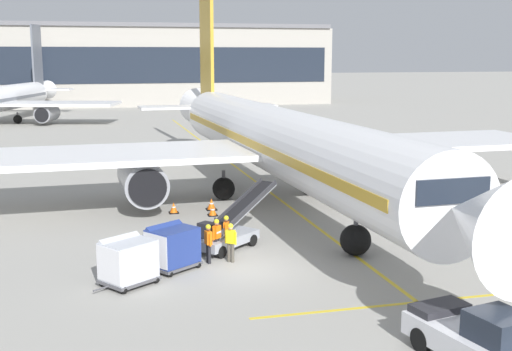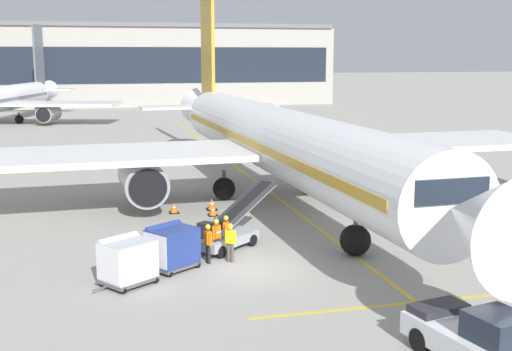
% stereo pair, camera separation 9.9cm
% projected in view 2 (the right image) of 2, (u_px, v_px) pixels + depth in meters
% --- Properties ---
extents(ground_plane, '(600.00, 600.00, 0.00)m').
position_uv_depth(ground_plane, '(250.00, 270.00, 28.16)').
color(ground_plane, '#9E9B93').
extents(parked_airplane, '(37.44, 47.92, 15.91)m').
position_uv_depth(parked_airplane, '(275.00, 140.00, 40.95)').
color(parked_airplane, white).
rests_on(parked_airplane, ground).
extents(belt_loader, '(4.93, 4.43, 2.80)m').
position_uv_depth(belt_loader, '(228.00, 231.00, 31.22)').
color(belt_loader, '#A3A8B2').
rests_on(belt_loader, ground).
extents(baggage_cart_lead, '(2.69, 2.46, 1.91)m').
position_uv_depth(baggage_cart_lead, '(171.00, 246.00, 28.10)').
color(baggage_cart_lead, '#515156').
rests_on(baggage_cart_lead, ground).
extents(baggage_cart_second, '(2.69, 2.46, 1.91)m').
position_uv_depth(baggage_cart_second, '(127.00, 260.00, 26.19)').
color(baggage_cart_second, '#515156').
rests_on(baggage_cart_second, ground).
extents(pushback_tug, '(2.98, 4.74, 1.83)m').
position_uv_depth(pushback_tug, '(478.00, 338.00, 19.36)').
color(pushback_tug, silver).
rests_on(pushback_tug, ground).
extents(ground_crew_by_loader, '(0.44, 0.44, 1.74)m').
position_uv_depth(ground_crew_by_loader, '(216.00, 235.00, 29.82)').
color(ground_crew_by_loader, black).
rests_on(ground_crew_by_loader, ground).
extents(ground_crew_by_carts, '(0.31, 0.56, 1.74)m').
position_uv_depth(ground_crew_by_carts, '(208.00, 241.00, 28.88)').
color(ground_crew_by_carts, black).
rests_on(ground_crew_by_carts, ground).
extents(ground_crew_marshaller, '(0.35, 0.54, 1.74)m').
position_uv_depth(ground_crew_marshaller, '(226.00, 231.00, 30.45)').
color(ground_crew_marshaller, black).
rests_on(ground_crew_marshaller, ground).
extents(ground_crew_wingwalker, '(0.46, 0.43, 1.74)m').
position_uv_depth(ground_crew_wingwalker, '(230.00, 240.00, 29.03)').
color(ground_crew_wingwalker, '#514C42').
rests_on(ground_crew_wingwalker, ground).
extents(safety_cone_engine_keepout, '(0.55, 0.55, 0.63)m').
position_uv_depth(safety_cone_engine_keepout, '(174.00, 208.00, 38.19)').
color(safety_cone_engine_keepout, black).
rests_on(safety_cone_engine_keepout, ground).
extents(safety_cone_wingtip, '(0.61, 0.61, 0.69)m').
position_uv_depth(safety_cone_wingtip, '(212.00, 204.00, 38.97)').
color(safety_cone_wingtip, black).
rests_on(safety_cone_wingtip, ground).
extents(safety_cone_nose_mark, '(0.54, 0.54, 0.62)m').
position_uv_depth(safety_cone_nose_mark, '(213.00, 210.00, 37.58)').
color(safety_cone_nose_mark, black).
rests_on(safety_cone_nose_mark, ground).
extents(apron_guidance_line_lead_in, '(0.20, 110.00, 0.01)m').
position_uv_depth(apron_guidance_line_lead_in, '(284.00, 203.00, 40.90)').
color(apron_guidance_line_lead_in, yellow).
rests_on(apron_guidance_line_lead_in, ground).
extents(apron_guidance_line_stop_bar, '(12.00, 0.20, 0.01)m').
position_uv_depth(apron_guidance_line_stop_bar, '(407.00, 303.00, 24.33)').
color(apron_guidance_line_stop_bar, yellow).
rests_on(apron_guidance_line_stop_bar, ground).
extents(terminal_building, '(97.34, 15.76, 14.48)m').
position_uv_depth(terminal_building, '(62.00, 65.00, 118.70)').
color(terminal_building, '#A8A399').
rests_on(terminal_building, ground).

